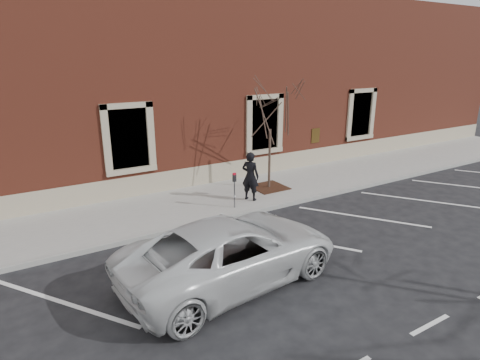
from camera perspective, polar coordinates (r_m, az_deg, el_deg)
ground at (r=14.05m, az=1.27°, el=-4.91°), size 120.00×120.00×0.00m
sidewalk_near at (r=15.42m, az=-2.21°, el=-2.54°), size 40.00×3.50×0.15m
curb_near at (r=13.98m, az=1.38°, el=-4.70°), size 40.00×0.12×0.15m
parking_stripes at (r=12.41m, az=6.77°, el=-8.18°), size 28.00×4.40×0.01m
building_civic at (r=20.00m, az=-10.93°, el=13.28°), size 40.00×8.62×8.00m
man at (r=14.73m, az=1.48°, el=0.55°), size 0.73×0.80×1.82m
parking_meter at (r=13.96m, az=-0.80°, el=-0.53°), size 0.12×0.09×1.27m
tree_grate at (r=16.39m, az=4.12°, el=-1.02°), size 1.32×1.32×0.03m
sapling at (r=15.69m, az=4.37°, el=9.57°), size 2.62×2.62×4.37m
white_truck at (r=9.88m, az=-1.19°, el=-10.06°), size 5.87×3.18×1.56m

